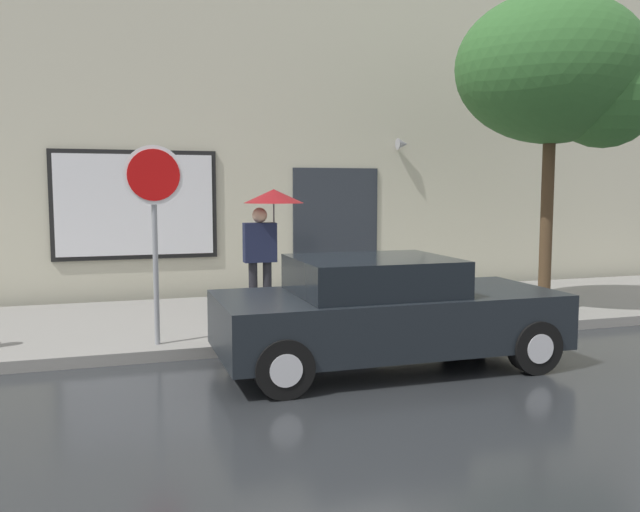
% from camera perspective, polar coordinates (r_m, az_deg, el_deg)
% --- Properties ---
extents(ground_plane, '(60.00, 60.00, 0.00)m').
position_cam_1_polar(ground_plane, '(8.11, 1.90, -9.79)').
color(ground_plane, '#282B2D').
extents(sidewalk, '(20.00, 4.00, 0.15)m').
position_cam_1_polar(sidewalk, '(10.89, -3.39, -5.33)').
color(sidewalk, gray).
rests_on(sidewalk, ground).
extents(building_facade, '(20.00, 0.67, 7.00)m').
position_cam_1_polar(building_facade, '(13.18, -6.27, 11.47)').
color(building_facade, beige).
rests_on(building_facade, ground).
extents(parked_car, '(4.17, 1.88, 1.36)m').
position_cam_1_polar(parked_car, '(8.12, 5.66, -4.88)').
color(parked_car, black).
rests_on(parked_car, ground).
extents(pedestrian_with_umbrella, '(0.97, 0.96, 2.03)m').
position_cam_1_polar(pedestrian_with_umbrella, '(10.43, -4.48, 3.37)').
color(pedestrian_with_umbrella, black).
rests_on(pedestrian_with_umbrella, sidewalk).
extents(street_tree, '(3.16, 2.69, 5.12)m').
position_cam_1_polar(street_tree, '(11.52, 20.29, 14.55)').
color(street_tree, '#4C3823').
rests_on(street_tree, sidewalk).
extents(stop_sign, '(0.76, 0.10, 2.59)m').
position_cam_1_polar(stop_sign, '(8.72, -14.18, 4.32)').
color(stop_sign, gray).
rests_on(stop_sign, sidewalk).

